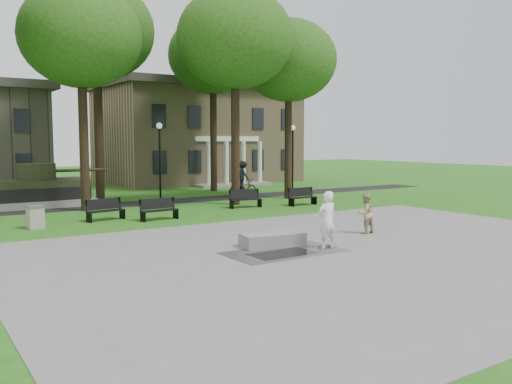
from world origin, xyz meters
TOP-DOWN VIEW (x-y plane):
  - ground at (0.00, 0.00)m, footprint 120.00×120.00m
  - plaza at (0.00, -5.00)m, footprint 22.00×16.00m
  - footpath at (0.00, 12.00)m, footprint 44.00×2.60m
  - building_right at (10.00, 26.00)m, footprint 17.00×12.00m
  - tree_1 at (-4.50, 10.50)m, footprint 6.20×6.20m
  - tree_2 at (3.50, 8.50)m, footprint 6.60×6.60m
  - tree_3 at (8.00, 9.50)m, footprint 6.00×6.00m
  - tree_4 at (-2.00, 16.00)m, footprint 7.20×7.20m
  - tree_5 at (6.50, 16.50)m, footprint 6.40×6.40m
  - lamp_mid at (0.50, 12.30)m, footprint 0.36×0.36m
  - lamp_right at (10.50, 12.30)m, footprint 0.36×0.36m
  - tank_monument at (-6.46, 14.00)m, footprint 7.45×3.40m
  - puddle at (-2.29, -4.02)m, footprint 2.20×1.20m
  - concrete_block at (-1.82, -2.77)m, footprint 2.34×1.36m
  - skateboard at (-0.37, -3.98)m, footprint 0.80×0.31m
  - skateboarder at (-0.50, -4.12)m, footprint 0.72×0.48m
  - friend_watching at (2.71, -2.69)m, footprint 0.78×0.61m
  - cyclist at (6.42, 12.40)m, footprint 2.19×1.26m
  - park_bench_0 at (-4.74, 6.54)m, footprint 1.85×0.87m
  - park_bench_1 at (-2.61, 5.31)m, footprint 1.83×0.68m
  - park_bench_2 at (3.19, 7.01)m, footprint 1.84×0.73m
  - park_bench_3 at (6.50, 6.15)m, footprint 1.82×0.62m
  - trash_bin at (-7.92, 5.89)m, footprint 0.72×0.72m

SIDE VIEW (x-z plane):
  - ground at x=0.00m, z-range 0.00..0.00m
  - footpath at x=0.00m, z-range 0.00..0.01m
  - plaza at x=0.00m, z-range 0.00..0.02m
  - puddle at x=-2.29m, z-range 0.02..0.02m
  - skateboard at x=-0.37m, z-range 0.02..0.09m
  - concrete_block at x=-1.82m, z-range 0.02..0.47m
  - trash_bin at x=-7.92m, z-range 0.01..0.97m
  - park_bench_0 at x=-4.74m, z-range 0.02..1.02m
  - park_bench_1 at x=-2.61m, z-range 0.02..1.02m
  - park_bench_2 at x=3.19m, z-range 0.02..1.02m
  - park_bench_3 at x=6.50m, z-range 0.02..1.02m
  - friend_watching at x=2.71m, z-range 0.02..1.61m
  - tank_monument at x=-6.46m, z-range -0.34..2.06m
  - cyclist at x=6.42m, z-range -0.21..2.11m
  - skateboarder at x=-0.50m, z-range 0.02..1.98m
  - lamp_mid at x=0.50m, z-range 0.43..5.16m
  - lamp_right at x=10.50m, z-range 0.43..5.16m
  - building_right at x=10.00m, z-range 0.04..8.64m
  - tree_3 at x=8.00m, z-range 3.00..14.19m
  - tree_1 at x=-4.50m, z-range 3.14..14.77m
  - tree_2 at x=3.50m, z-range 3.23..15.40m
  - tree_5 at x=6.50m, z-range 3.45..15.89m
  - tree_4 at x=-2.00m, z-range 3.64..17.14m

